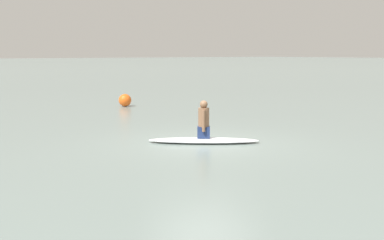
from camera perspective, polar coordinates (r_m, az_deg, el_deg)
name	(u,v)px	position (r m, az deg, el deg)	size (l,w,h in m)	color
ground_plane	(204,143)	(13.03, 1.31, -2.59)	(400.00, 400.00, 0.00)	slate
surfboard	(204,140)	(13.03, 1.31, -2.30)	(2.83, 0.64, 0.13)	white
person_paddler	(204,121)	(12.95, 1.32, -0.12)	(0.40, 0.41, 0.96)	navy
buoy_marker	(125,100)	(21.98, -7.52, 2.21)	(0.54, 0.54, 0.54)	#E55919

